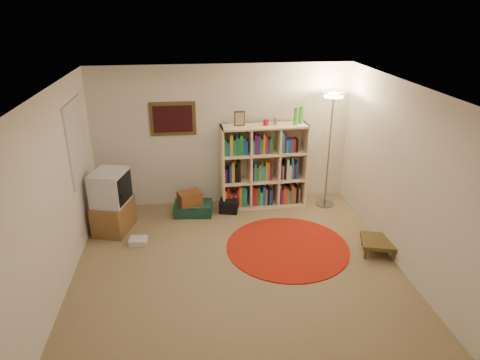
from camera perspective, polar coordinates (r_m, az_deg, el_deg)
The scene contains 12 objects.
room at distance 5.50m, azimuth -0.89°, elevation -0.75°, with size 4.54×4.54×2.54m.
bookshelf at distance 7.59m, azimuth 2.98°, elevation 1.69°, with size 1.51×0.47×1.80m.
floor_lamp at distance 7.43m, azimuth 12.19°, elevation 8.73°, with size 0.48×0.48×2.06m.
floor_fan at distance 8.05m, azimuth 6.59°, elevation -1.32°, with size 0.33×0.19×0.37m.
tv_stand at distance 7.11m, azimuth -16.66°, elevation -2.88°, with size 0.65×0.80×1.02m.
dvd_box at distance 6.82m, azimuth -13.40°, elevation -7.92°, with size 0.29×0.25×0.09m.
suitcase at distance 7.53m, azimuth -6.26°, elevation -3.78°, with size 0.69×0.48×0.21m.
wicker_basket at distance 7.41m, azimuth -6.71°, elevation -2.44°, with size 0.45×0.38×0.22m.
duffel_bag at distance 7.56m, azimuth -1.51°, elevation -3.46°, with size 0.37×0.33×0.22m.
paper_towel at distance 7.89m, azimuth -0.09°, elevation -2.20°, with size 0.14×0.14×0.24m.
red_rug at distance 6.60m, azimuth 6.35°, elevation -8.86°, with size 1.86×1.86×0.02m.
side_table at distance 6.66m, azimuth 17.96°, elevation -7.87°, with size 0.59×0.59×0.22m.
Camera 1 is at (-0.59, -4.96, 3.46)m, focal length 32.00 mm.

